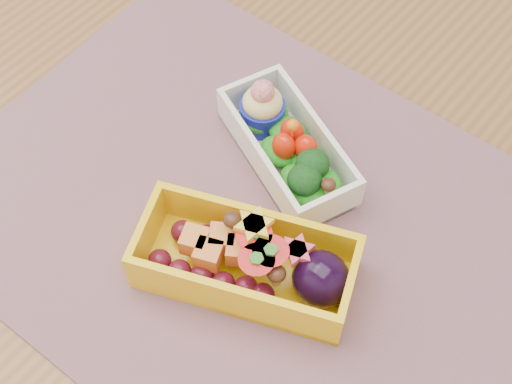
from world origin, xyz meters
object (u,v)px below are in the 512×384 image
Objects in this scene: placemat at (246,215)px; bento_white at (287,146)px; bento_yellow at (250,262)px; table at (220,259)px.

placemat is 3.14× the size of bento_white.
bento_yellow is (0.05, -0.11, 0.00)m from bento_white.
table is 6.33× the size of bento_yellow.
placemat is at bearing -60.18° from bento_white.
table is 0.15m from bento_white.
bento_white reaches higher than placemat.
table is 0.10m from placemat.
table is 0.15m from bento_yellow.
bento_yellow is at bearing -25.92° from table.
bento_yellow is (0.07, -0.03, 0.13)m from table.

